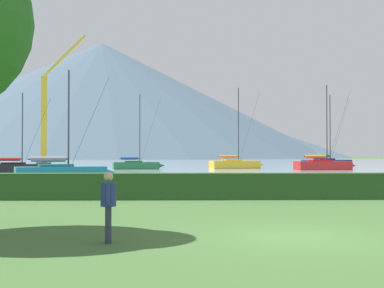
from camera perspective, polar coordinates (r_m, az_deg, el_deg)
name	(u,v)px	position (r m, az deg, el deg)	size (l,w,h in m)	color
ground_plane	(293,237)	(13.11, 11.21, -10.17)	(1000.00, 1000.00, 0.00)	#3D602D
harbor_water	(189,162)	(149.68, -0.32, -2.01)	(320.00, 246.00, 0.00)	#8499A8
hedge_line	(240,186)	(23.85, 5.41, -4.68)	(80.00, 1.20, 1.21)	#284C23
sailboat_slip_1	(235,164)	(77.34, 4.85, -2.20)	(8.70, 4.43, 12.22)	gold
sailboat_slip_3	(18,168)	(60.01, -18.84, -2.52)	(7.69, 3.01, 8.96)	black
sailboat_slip_4	(327,163)	(87.47, 14.85, -2.02)	(9.36, 4.87, 12.01)	navy
sailboat_slip_5	(62,172)	(42.53, -14.27, -3.05)	(8.16, 4.78, 8.95)	#19707A
sailboat_slip_7	(323,165)	(72.06, 14.44, -2.24)	(8.84, 3.71, 11.60)	red
sailboat_slip_8	(137,165)	(73.85, -6.19, -2.31)	(7.63, 3.58, 10.86)	#236B38
person_standing_walker	(108,201)	(12.10, -9.30, -6.29)	(0.36, 0.57, 1.65)	#2D3347
dock_crane	(46,124)	(89.39, -15.98, 2.17)	(8.00, 2.00, 22.34)	#333338
distant_hill_west_ridge	(133,120)	(407.40, -6.55, 2.70)	(332.08, 332.08, 59.73)	#425666
distant_hill_central_peak	(101,100)	(378.17, -10.07, 4.83)	(323.52, 323.52, 83.72)	#425666
distant_hill_east_ridge	(84,116)	(363.79, -11.98, 3.05)	(268.66, 268.66, 57.97)	#425666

